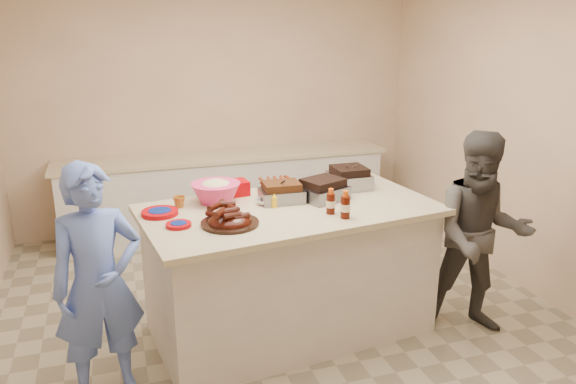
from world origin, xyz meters
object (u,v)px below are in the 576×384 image
object	(u,v)px
plastic_cup	(180,207)
mustard_bottle	(274,208)
roasting_pan	(349,188)
island	(290,329)
guest_gray	(470,327)
bbq_bottle_b	(345,218)
rib_platter	(230,224)
coleslaw_bowl	(216,202)
bbq_bottle_a	(330,214)

from	to	relation	value
plastic_cup	mustard_bottle	bearing A→B (deg)	-18.37
roasting_pan	plastic_cup	bearing A→B (deg)	-176.60
roasting_pan	mustard_bottle	distance (m)	0.77
island	plastic_cup	bearing A→B (deg)	155.27
island	guest_gray	bearing A→B (deg)	-24.50
roasting_pan	bbq_bottle_b	xyz separation A→B (m)	(-0.32, -0.65, 0.00)
island	bbq_bottle_b	distance (m)	1.10
island	guest_gray	size ratio (longest dim) A/B	1.36
bbq_bottle_b	roasting_pan	bearing A→B (deg)	64.09
island	rib_platter	world-z (taller)	rib_platter
coleslaw_bowl	bbq_bottle_b	distance (m)	1.00
rib_platter	bbq_bottle_b	world-z (taller)	bbq_bottle_b
roasting_pan	bbq_bottle_a	world-z (taller)	bbq_bottle_a
rib_platter	plastic_cup	distance (m)	0.54
bbq_bottle_a	plastic_cup	bearing A→B (deg)	154.97
island	bbq_bottle_a	size ratio (longest dim) A/B	11.59
roasting_pan	plastic_cup	distance (m)	1.37
plastic_cup	guest_gray	bearing A→B (deg)	-17.31
rib_platter	roasting_pan	world-z (taller)	rib_platter
island	bbq_bottle_b	bearing A→B (deg)	-57.12
bbq_bottle_a	bbq_bottle_b	distance (m)	0.13
coleslaw_bowl	guest_gray	size ratio (longest dim) A/B	0.24
plastic_cup	bbq_bottle_b	bearing A→B (deg)	-28.86
rib_platter	guest_gray	world-z (taller)	rib_platter
bbq_bottle_b	bbq_bottle_a	bearing A→B (deg)	117.25
coleslaw_bowl	mustard_bottle	size ratio (longest dim) A/B	3.38
roasting_pan	rib_platter	bearing A→B (deg)	-153.66
guest_gray	coleslaw_bowl	bearing A→B (deg)	-177.42
island	guest_gray	distance (m)	1.42
bbq_bottle_b	mustard_bottle	xyz separation A→B (m)	(-0.40, 0.36, 0.00)
coleslaw_bowl	plastic_cup	bearing A→B (deg)	-172.05
bbq_bottle_b	guest_gray	world-z (taller)	bbq_bottle_b
roasting_pan	mustard_bottle	xyz separation A→B (m)	(-0.72, -0.29, 0.00)
island	roasting_pan	size ratio (longest dim) A/B	7.04
rib_platter	guest_gray	bearing A→B (deg)	-6.13
coleslaw_bowl	guest_gray	bearing A→B (deg)	-20.78
island	coleslaw_bowl	distance (m)	1.15
rib_platter	guest_gray	size ratio (longest dim) A/B	0.25
mustard_bottle	roasting_pan	bearing A→B (deg)	21.92
island	rib_platter	bearing A→B (deg)	-163.20
roasting_pan	bbq_bottle_b	size ratio (longest dim) A/B	1.54
mustard_bottle	guest_gray	world-z (taller)	mustard_bottle
rib_platter	coleslaw_bowl	xyz separation A→B (m)	(0.00, 0.50, 0.00)
mustard_bottle	guest_gray	size ratio (longest dim) A/B	0.07
bbq_bottle_a	guest_gray	world-z (taller)	bbq_bottle_a
rib_platter	bbq_bottle_b	xyz separation A→B (m)	(0.78, -0.12, 0.00)
plastic_cup	guest_gray	world-z (taller)	plastic_cup
coleslaw_bowl	guest_gray	world-z (taller)	coleslaw_bowl
rib_platter	guest_gray	distance (m)	2.11
roasting_pan	plastic_cup	xyz separation A→B (m)	(-1.37, -0.07, 0.00)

